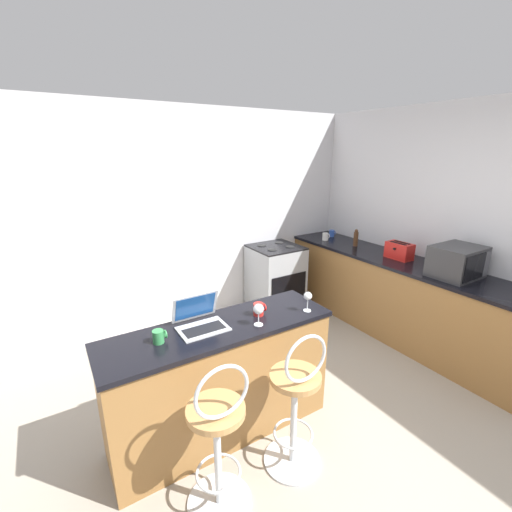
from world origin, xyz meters
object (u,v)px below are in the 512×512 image
at_px(wine_glass_tall, 258,310).
at_px(mug_green, 159,336).
at_px(bar_stool_near, 218,441).
at_px(wine_glass_short, 308,297).
at_px(mug_blue, 332,233).
at_px(mug_red, 259,309).
at_px(pepper_mill, 356,238).
at_px(bar_stool_far, 296,404).
at_px(laptop, 200,319).
at_px(toaster, 399,251).
at_px(microwave, 457,262).
at_px(mug_white, 326,237).
at_px(stove_range, 275,279).

xyz_separation_m(wine_glass_tall, mug_green, (-0.67, 0.14, -0.07)).
bearing_deg(wine_glass_tall, bar_stool_near, -142.63).
relative_size(wine_glass_short, mug_blue, 1.65).
height_order(wine_glass_tall, mug_red, wine_glass_tall).
bearing_deg(pepper_mill, mug_blue, 79.58).
bearing_deg(mug_red, bar_stool_near, -139.00).
distance_m(bar_stool_far, wine_glass_tall, 0.67).
xyz_separation_m(laptop, mug_green, (-0.31, -0.06, -0.01)).
relative_size(toaster, wine_glass_tall, 1.77).
bearing_deg(wine_glass_tall, microwave, -5.05).
height_order(pepper_mill, mug_red, pepper_mill).
height_order(wine_glass_short, mug_red, wine_glass_short).
xyz_separation_m(laptop, mug_white, (2.44, 1.35, -0.01)).
bearing_deg(microwave, laptop, 171.14).
height_order(pepper_mill, wine_glass_short, pepper_mill).
xyz_separation_m(mug_white, mug_blue, (0.22, 0.11, -0.00)).
xyz_separation_m(stove_range, pepper_mill, (0.89, -0.53, 0.56)).
bearing_deg(mug_white, bar_stool_far, -136.19).
bearing_deg(pepper_mill, wine_glass_short, -147.25).
xyz_separation_m(mug_white, wine_glass_short, (-1.64, -1.56, 0.07)).
relative_size(microwave, mug_red, 5.07).
distance_m(mug_white, wine_glass_tall, 2.60).
relative_size(toaster, mug_blue, 3.01).
height_order(bar_stool_near, wine_glass_tall, wine_glass_tall).
height_order(mug_red, mug_blue, mug_blue).
height_order(bar_stool_far, wine_glass_tall, wine_glass_tall).
height_order(pepper_mill, mug_blue, pepper_mill).
height_order(bar_stool_far, mug_white, bar_stool_far).
bearing_deg(toaster, mug_white, 96.88).
relative_size(laptop, mug_red, 3.50).
height_order(laptop, mug_green, laptop).
distance_m(bar_stool_far, pepper_mill, 2.70).
relative_size(laptop, wine_glass_tall, 2.06).
distance_m(stove_range, mug_blue, 1.11).
height_order(bar_stool_near, mug_blue, bar_stool_near).
bearing_deg(stove_range, mug_red, -128.82).
bearing_deg(stove_range, mug_green, -142.76).
bearing_deg(wine_glass_short, mug_green, 172.15).
bearing_deg(bar_stool_far, toaster, 22.05).
relative_size(bar_stool_near, wine_glass_short, 6.66).
xyz_separation_m(microwave, wine_glass_tall, (-2.18, 0.19, -0.04)).
xyz_separation_m(microwave, mug_green, (-2.85, 0.34, -0.11)).
xyz_separation_m(toaster, mug_white, (-0.13, 1.08, -0.04)).
bearing_deg(microwave, bar_stool_far, -174.38).
xyz_separation_m(laptop, stove_range, (1.67, 1.45, -0.51)).
relative_size(laptop, mug_green, 3.69).
bearing_deg(pepper_mill, mug_red, -154.91).
xyz_separation_m(pepper_mill, mug_green, (-2.88, -0.98, -0.06)).
height_order(mug_white, mug_red, mug_white).
bearing_deg(mug_blue, pepper_mill, -100.42).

